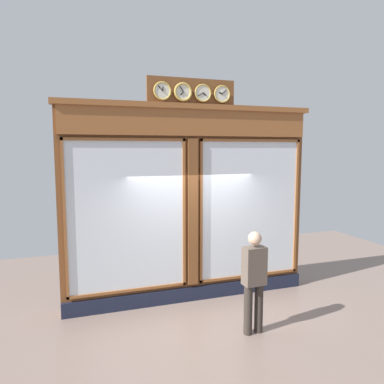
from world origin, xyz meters
name	(u,v)px	position (x,y,z in m)	size (l,w,h in m)	color
shop_facade	(190,203)	(0.00, -0.13, 1.94)	(5.02, 0.42, 4.30)	brown
pedestrian	(254,278)	(-0.52, 1.56, 0.93)	(0.37, 0.24, 1.69)	#312A24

